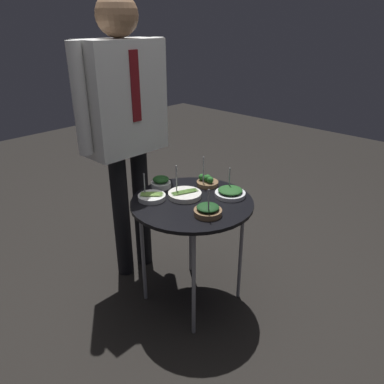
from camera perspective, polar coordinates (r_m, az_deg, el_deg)
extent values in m
plane|color=black|center=(2.28, 0.00, -15.71)|extent=(8.00, 8.00, 0.00)
cylinder|color=black|center=(1.93, 0.00, -1.59)|extent=(0.64, 0.64, 0.02)
cylinder|color=gray|center=(2.12, 7.42, -9.13)|extent=(0.02, 0.02, 0.61)
cylinder|color=gray|center=(1.88, 0.27, -13.95)|extent=(0.02, 0.02, 0.61)
cylinder|color=gray|center=(2.32, -0.21, -5.60)|extent=(0.02, 0.02, 0.61)
cylinder|color=gray|center=(2.10, -7.48, -9.38)|extent=(0.02, 0.02, 0.61)
cylinder|color=silver|center=(1.97, -1.11, -0.42)|extent=(0.18, 0.18, 0.03)
ellipsoid|color=#5B8938|center=(1.97, -1.29, 0.21)|extent=(0.14, 0.06, 0.01)
ellipsoid|color=#5B8938|center=(1.96, -1.17, 0.10)|extent=(0.14, 0.06, 0.01)
ellipsoid|color=#5B8938|center=(1.96, -1.05, -0.02)|extent=(0.14, 0.06, 0.01)
ellipsoid|color=#5B8938|center=(1.95, -0.93, -0.13)|extent=(0.14, 0.06, 0.01)
cylinder|color=#939399|center=(1.96, -2.38, 1.76)|extent=(0.01, 0.01, 0.17)
cylinder|color=white|center=(2.09, -4.74, 1.14)|extent=(0.11, 0.11, 0.03)
ellipsoid|color=#1E4C1E|center=(2.08, -4.77, 1.94)|extent=(0.09, 0.09, 0.03)
cylinder|color=brown|center=(1.79, 2.43, -3.10)|extent=(0.14, 0.14, 0.03)
ellipsoid|color=#143816|center=(1.78, 2.44, -2.34)|extent=(0.11, 0.11, 0.03)
cylinder|color=#939399|center=(1.73, 2.54, -1.85)|extent=(0.01, 0.01, 0.15)
cylinder|color=white|center=(1.95, -6.15, -0.78)|extent=(0.14, 0.14, 0.02)
ellipsoid|color=#7AA847|center=(1.96, -6.11, -0.07)|extent=(0.09, 0.10, 0.01)
ellipsoid|color=#7AA847|center=(1.95, -6.14, -0.20)|extent=(0.09, 0.10, 0.01)
ellipsoid|color=#7AA847|center=(1.95, -6.17, -0.33)|extent=(0.09, 0.10, 0.01)
ellipsoid|color=#7AA847|center=(1.94, -6.20, -0.46)|extent=(0.09, 0.10, 0.01)
ellipsoid|color=#7AA847|center=(1.93, -6.23, -0.59)|extent=(0.09, 0.10, 0.01)
cylinder|color=#939399|center=(1.95, -7.25, 0.95)|extent=(0.01, 0.01, 0.14)
cylinder|color=silver|center=(1.99, 5.83, -0.33)|extent=(0.16, 0.16, 0.02)
ellipsoid|color=#1E4C1E|center=(1.98, 5.86, 0.28)|extent=(0.13, 0.13, 0.02)
cylinder|color=#939399|center=(2.00, 5.71, 1.79)|extent=(0.01, 0.01, 0.14)
cylinder|color=brown|center=(2.11, 2.38, 1.32)|extent=(0.12, 0.12, 0.02)
sphere|color=#236023|center=(2.11, 2.62, 2.11)|extent=(0.03, 0.03, 0.03)
sphere|color=#236023|center=(2.11, 1.51, 2.28)|extent=(0.04, 0.04, 0.04)
sphere|color=#236023|center=(2.10, 2.36, 2.12)|extent=(0.04, 0.04, 0.04)
sphere|color=#236023|center=(2.08, 2.80, 1.83)|extent=(0.04, 0.04, 0.04)
cylinder|color=#939399|center=(2.06, 1.74, 3.07)|extent=(0.01, 0.01, 0.18)
cylinder|color=black|center=(2.30, -10.69, -3.72)|extent=(0.10, 0.10, 0.80)
cylinder|color=black|center=(2.38, -7.69, -2.44)|extent=(0.10, 0.10, 0.80)
cube|color=silver|center=(2.11, -10.46, 13.89)|extent=(0.45, 0.22, 0.60)
cube|color=maroon|center=(2.01, -8.62, 15.57)|extent=(0.05, 0.01, 0.36)
cylinder|color=silver|center=(1.97, -16.70, 13.21)|extent=(0.07, 0.07, 0.55)
cylinder|color=silver|center=(2.27, -5.09, 15.54)|extent=(0.07, 0.07, 0.55)
sphere|color=#8C6647|center=(2.08, -11.40, 24.94)|extent=(0.22, 0.22, 0.22)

